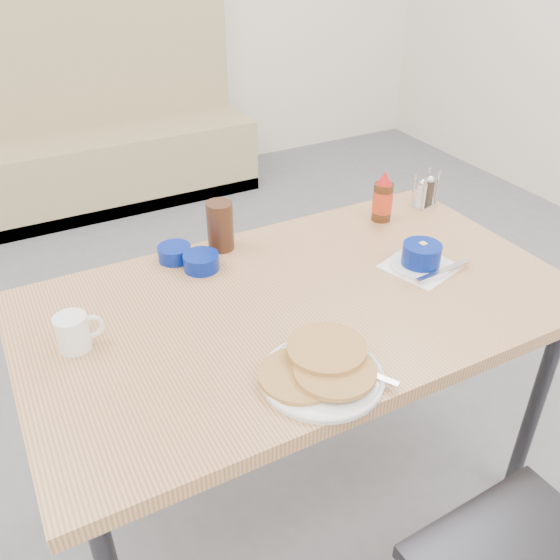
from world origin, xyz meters
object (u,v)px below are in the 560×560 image
syrup_bottle (383,199)px  pancake_plate (321,370)px  condiment_caddy (425,194)px  grits_setting (421,258)px  creamer_bowl (201,262)px  butter_bowl (175,253)px  amber_tumbler (220,226)px  dining_table (301,318)px  coffee_mug (74,332)px  booth_bench (94,146)px

syrup_bottle → pancake_plate: bearing=-135.6°
condiment_caddy → grits_setting: bearing=-146.0°
pancake_plate → creamer_bowl: pancake_plate is taller
butter_bowl → syrup_bottle: (0.67, -0.07, 0.05)m
amber_tumbler → syrup_bottle: size_ratio=0.88×
dining_table → coffee_mug: bearing=172.3°
dining_table → coffee_mug: coffee_mug is taller
butter_bowl → amber_tumbler: (0.14, 0.00, 0.05)m
condiment_caddy → coffee_mug: bearing=175.2°
creamer_bowl → condiment_caddy: bearing=2.2°
coffee_mug → pancake_plate: bearing=-38.6°
pancake_plate → amber_tumbler: amber_tumbler is taller
dining_table → grits_setting: bearing=-3.5°
booth_bench → condiment_caddy: (0.64, -2.24, 0.45)m
grits_setting → syrup_bottle: 0.30m
creamer_bowl → amber_tumbler: amber_tumbler is taller
syrup_bottle → amber_tumbler: bearing=172.2°
pancake_plate → amber_tumbler: (0.03, 0.62, 0.05)m
coffee_mug → condiment_caddy: condiment_caddy is taller
pancake_plate → coffee_mug: (-0.44, 0.35, 0.02)m
dining_table → amber_tumbler: (-0.08, 0.34, 0.13)m
condiment_caddy → dining_table: bearing=-170.7°
pancake_plate → butter_bowl: size_ratio=2.83×
booth_bench → dining_table: 2.56m
coffee_mug → syrup_bottle: 1.02m
grits_setting → booth_bench: bearing=98.2°
grits_setting → butter_bowl: size_ratio=2.50×
coffee_mug → syrup_bottle: size_ratio=0.67×
dining_table → amber_tumbler: size_ratio=9.66×
creamer_bowl → butter_bowl: size_ratio=1.05×
coffee_mug → condiment_caddy: 1.21m
coffee_mug → butter_bowl: size_ratio=1.17×
dining_table → syrup_bottle: (0.45, 0.27, 0.13)m
creamer_bowl → syrup_bottle: syrup_bottle is taller
butter_bowl → booth_bench: bearing=84.3°
syrup_bottle → coffee_mug: bearing=-169.0°
booth_bench → coffee_mug: (-0.55, -2.46, 0.45)m
butter_bowl → syrup_bottle: bearing=-6.2°
creamer_bowl → condiment_caddy: condiment_caddy is taller
booth_bench → butter_bowl: (-0.22, -2.19, 0.43)m
amber_tumbler → coffee_mug: bearing=-150.7°
amber_tumbler → condiment_caddy: (0.72, -0.05, -0.03)m
pancake_plate → butter_bowl: 0.63m
dining_table → syrup_bottle: size_ratio=8.52×
condiment_caddy → syrup_bottle: size_ratio=0.69×
booth_bench → pancake_plate: bearing=-92.2°
coffee_mug → syrup_bottle: bearing=11.0°
grits_setting → amber_tumbler: amber_tumbler is taller
dining_table → butter_bowl: (-0.22, 0.34, 0.08)m
creamer_bowl → pancake_plate: bearing=-83.5°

